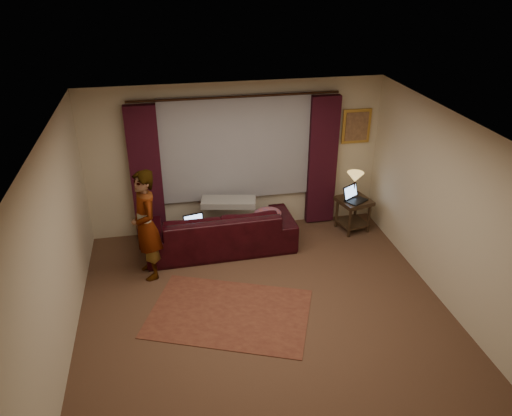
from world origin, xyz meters
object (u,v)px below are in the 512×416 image
(person, at_px, (146,225))
(end_table, at_px, (353,214))
(sofa, at_px, (220,222))
(tiffany_lamp, at_px, (354,185))
(laptop_sofa, at_px, (196,225))
(laptop_table, at_px, (357,194))

(person, bearing_deg, end_table, 84.89)
(end_table, bearing_deg, sofa, -175.54)
(end_table, distance_m, tiffany_lamp, 0.54)
(tiffany_lamp, bearing_deg, person, -166.66)
(laptop_sofa, bearing_deg, laptop_table, -6.68)
(sofa, distance_m, person, 1.32)
(laptop_sofa, relative_size, laptop_table, 0.93)
(laptop_table, bearing_deg, tiffany_lamp, 51.87)
(laptop_table, xyz_separation_m, person, (-3.52, -0.67, 0.13))
(sofa, relative_size, laptop_sofa, 6.75)
(laptop_table, bearing_deg, end_table, 58.19)
(sofa, bearing_deg, end_table, -177.36)
(laptop_sofa, bearing_deg, person, -170.10)
(tiffany_lamp, bearing_deg, sofa, -173.29)
(laptop_sofa, xyz_separation_m, person, (-0.75, -0.33, 0.24))
(laptop_table, distance_m, person, 3.58)
(sofa, height_order, person, person)
(tiffany_lamp, bearing_deg, laptop_table, -95.67)
(sofa, bearing_deg, tiffany_lamp, -175.12)
(laptop_sofa, height_order, laptop_table, laptop_table)
(laptop_sofa, distance_m, end_table, 2.82)
(end_table, height_order, laptop_table, laptop_table)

